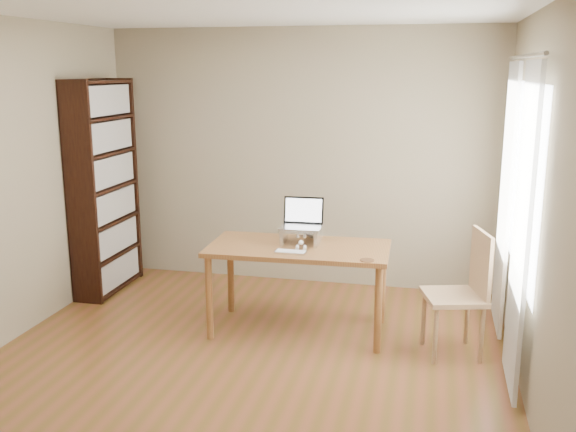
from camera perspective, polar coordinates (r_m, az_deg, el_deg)
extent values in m
cube|color=brown|center=(4.85, -4.64, -14.12)|extent=(4.00, 4.50, 0.02)
cube|color=silver|center=(4.34, -5.30, 18.42)|extent=(4.00, 4.50, 0.02)
cube|color=gray|center=(6.56, 1.15, 5.15)|extent=(4.00, 0.02, 2.60)
cube|color=gray|center=(2.45, -21.65, -9.44)|extent=(4.00, 0.02, 2.60)
cube|color=gray|center=(4.25, 21.78, -0.12)|extent=(0.02, 4.50, 2.60)
cube|color=white|center=(5.01, 20.24, 3.04)|extent=(0.01, 1.80, 1.40)
cube|color=black|center=(6.22, -17.97, 1.74)|extent=(0.30, 0.04, 2.10)
cube|color=black|center=(6.96, -14.37, 3.11)|extent=(0.30, 0.04, 2.10)
cube|color=black|center=(6.66, -17.12, 2.50)|extent=(0.02, 0.90, 2.10)
cube|color=black|center=(6.84, -15.53, -5.96)|extent=(0.30, 0.84, 0.02)
cube|color=black|center=(6.77, -15.40, -4.63)|extent=(0.20, 0.78, 0.28)
cube|color=black|center=(6.74, -15.71, -3.22)|extent=(0.30, 0.84, 0.03)
cube|color=black|center=(6.68, -15.57, -1.84)|extent=(0.20, 0.78, 0.28)
cube|color=black|center=(6.66, -15.89, -0.41)|extent=(0.30, 0.84, 0.02)
cube|color=black|center=(6.60, -15.75, 1.01)|extent=(0.20, 0.78, 0.28)
cube|color=black|center=(6.59, -16.07, 2.47)|extent=(0.30, 0.84, 0.02)
cube|color=black|center=(6.55, -15.93, 3.92)|extent=(0.20, 0.78, 0.28)
cube|color=black|center=(6.54, -16.25, 5.40)|extent=(0.30, 0.84, 0.02)
cube|color=black|center=(6.50, -16.12, 6.88)|extent=(0.20, 0.78, 0.28)
cube|color=black|center=(6.50, -16.44, 8.36)|extent=(0.30, 0.84, 0.02)
cube|color=black|center=(6.48, -16.31, 9.87)|extent=(0.20, 0.78, 0.28)
cube|color=black|center=(6.49, -16.64, 11.35)|extent=(0.30, 0.84, 0.03)
cube|color=silver|center=(4.51, 20.05, -1.21)|extent=(0.03, 0.70, 2.20)
cube|color=silver|center=(5.58, 18.77, 1.49)|extent=(0.03, 0.70, 2.20)
cylinder|color=silver|center=(4.94, 20.35, 13.18)|extent=(0.03, 1.90, 0.03)
cube|color=brown|center=(5.36, 0.95, -2.89)|extent=(1.52, 0.80, 0.04)
cylinder|color=brown|center=(5.93, -4.96, -5.14)|extent=(0.06, 0.06, 0.71)
cylinder|color=brown|center=(5.67, 8.48, -6.09)|extent=(0.06, 0.06, 0.71)
cylinder|color=brown|center=(5.37, -7.05, -7.16)|extent=(0.06, 0.06, 0.71)
cylinder|color=brown|center=(5.08, 7.88, -8.36)|extent=(0.06, 0.06, 0.71)
cube|color=silver|center=(5.44, -0.36, -1.76)|extent=(0.03, 0.25, 0.12)
cube|color=silver|center=(5.38, 2.65, -1.94)|extent=(0.03, 0.25, 0.12)
cube|color=silver|center=(5.39, 1.14, -1.17)|extent=(0.32, 0.25, 0.01)
cube|color=silver|center=(5.39, 1.14, -1.03)|extent=(0.35, 0.25, 0.02)
cube|color=black|center=(5.50, 1.45, 0.53)|extent=(0.34, 0.06, 0.23)
cube|color=white|center=(5.49, 1.43, 0.52)|extent=(0.31, 0.05, 0.20)
cube|color=silver|center=(5.15, 0.23, -3.23)|extent=(0.26, 0.11, 0.02)
cube|color=white|center=(5.14, 0.23, -3.13)|extent=(0.24, 0.09, 0.00)
cylinder|color=#50391B|center=(4.99, 7.05, -3.92)|extent=(0.11, 0.11, 0.01)
ellipsoid|color=#4A413A|center=(5.44, 1.31, -1.80)|extent=(0.15, 0.34, 0.12)
ellipsoid|color=#4A413A|center=(5.54, 1.54, -1.56)|extent=(0.13, 0.14, 0.11)
ellipsoid|color=#4A413A|center=(5.25, 0.88, -2.12)|extent=(0.09, 0.09, 0.08)
ellipsoid|color=white|center=(5.30, 0.97, -2.34)|extent=(0.08, 0.08, 0.07)
sphere|color=white|center=(5.22, 0.80, -2.36)|extent=(0.04, 0.04, 0.04)
cone|color=#4A413A|center=(5.25, 0.60, -1.69)|extent=(0.03, 0.04, 0.04)
cone|color=#4A413A|center=(5.24, 1.19, -1.72)|extent=(0.03, 0.04, 0.04)
cylinder|color=white|center=(5.27, 0.54, -2.79)|extent=(0.03, 0.08, 0.03)
cylinder|color=white|center=(5.26, 1.18, -2.83)|extent=(0.03, 0.08, 0.03)
cylinder|color=#4A413A|center=(5.56, 2.49, -1.92)|extent=(0.12, 0.18, 0.03)
cube|color=#A38958|center=(5.16, 14.50, -6.98)|extent=(0.54, 0.54, 0.04)
cylinder|color=#A38958|center=(5.08, 12.36, -10.05)|extent=(0.04, 0.04, 0.47)
cylinder|color=#A38958|center=(5.09, 16.41, -10.23)|extent=(0.04, 0.04, 0.47)
cylinder|color=#A38958|center=(5.41, 12.43, -8.60)|extent=(0.04, 0.04, 0.47)
cylinder|color=#A38958|center=(5.42, 16.22, -8.77)|extent=(0.04, 0.04, 0.47)
cube|color=#A38958|center=(5.09, 16.90, -4.32)|extent=(0.14, 0.41, 0.52)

